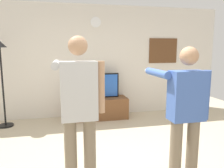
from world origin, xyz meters
name	(u,v)px	position (x,y,z in m)	size (l,w,h in m)	color
back_wall	(97,61)	(0.00, 2.95, 1.35)	(6.40, 0.10, 2.70)	silver
tv_stand	(98,108)	(-0.03, 2.60, 0.25)	(1.37, 0.55, 0.50)	brown
television	(98,86)	(-0.03, 2.65, 0.79)	(1.00, 0.07, 0.58)	black
wall_clock	(96,22)	(-0.03, 2.89, 2.28)	(0.25, 0.25, 0.03)	white
framed_picture	(163,51)	(1.73, 2.90, 1.61)	(0.76, 0.04, 0.63)	brown
floor_lamp	(1,66)	(-2.08, 2.48, 1.30)	(0.32, 0.32, 1.82)	black
person_standing_nearer_lamp	(79,107)	(-0.66, -0.05, 1.01)	(0.57, 0.78, 1.78)	#7A6B56
person_standing_nearer_couch	(185,110)	(0.56, -0.21, 0.94)	(0.58, 0.78, 1.67)	#7A6B56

